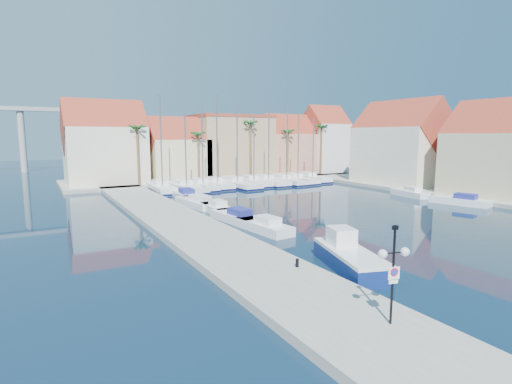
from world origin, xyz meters
TOP-DOWN VIEW (x-y plane):
  - ground at (0.00, 0.00)m, footprint 260.00×260.00m
  - quay_west at (-9.00, 13.50)m, footprint 6.00×77.00m
  - shore_north at (10.00, 48.00)m, footprint 54.00×16.00m
  - shore_east at (32.00, 15.00)m, footprint 12.00×60.00m
  - lamp_post at (-7.92, -10.34)m, footprint 1.40×0.62m
  - bollard at (-7.15, -2.53)m, footprint 0.20×0.20m
  - fishing_boat at (-3.63, -3.09)m, footprint 4.12×7.07m
  - motorboat_west_0 at (-3.33, 7.87)m, footprint 2.61×6.49m
  - motorboat_west_1 at (-3.68, 12.44)m, footprint 2.70×6.77m
  - motorboat_west_2 at (-3.47, 17.81)m, footprint 2.09×6.07m
  - motorboat_west_3 at (-3.86, 22.29)m, footprint 3.08×7.64m
  - motorboat_west_4 at (-3.13, 28.60)m, footprint 2.88×7.31m
  - motorboat_east_0 at (24.03, 7.82)m, footprint 3.75×6.95m
  - motorboat_east_1 at (23.99, 15.11)m, footprint 2.49×5.80m
  - sailboat_0 at (-4.03, 36.45)m, footprint 3.27×10.38m
  - sailboat_1 at (-0.74, 35.66)m, footprint 3.58×11.51m
  - sailboat_2 at (2.13, 35.95)m, footprint 3.05×9.59m
  - sailboat_3 at (4.82, 36.63)m, footprint 2.89×9.69m
  - sailboat_4 at (7.89, 36.00)m, footprint 3.81×12.12m
  - sailboat_5 at (11.21, 36.33)m, footprint 2.84×9.87m
  - sailboat_6 at (13.91, 36.19)m, footprint 2.87×10.86m
  - sailboat_7 at (17.13, 35.54)m, footprint 3.08×10.41m
  - sailboat_8 at (19.83, 36.07)m, footprint 3.31×10.97m
  - sailboat_9 at (23.24, 36.29)m, footprint 2.89×9.72m
  - building_0 at (-10.00, 47.00)m, footprint 12.30×9.00m
  - building_1 at (2.00, 47.00)m, footprint 10.30×8.00m
  - building_2 at (13.00, 48.00)m, footprint 14.20×10.20m
  - building_3 at (25.00, 47.00)m, footprint 10.30×8.00m
  - building_4 at (34.00, 46.00)m, footprint 8.30×8.00m
  - building_5 at (32.00, 8.00)m, footprint 9.00×12.30m
  - building_6 at (32.00, 24.00)m, footprint 9.00×14.30m
  - palm_0 at (-6.00, 42.00)m, footprint 2.60×2.60m
  - palm_1 at (4.00, 42.00)m, footprint 2.60×2.60m
  - palm_2 at (14.00, 42.00)m, footprint 2.60×2.60m
  - palm_3 at (22.00, 42.00)m, footprint 2.60×2.60m
  - palm_4 at (30.00, 42.00)m, footprint 2.60×2.60m

SIDE VIEW (x-z plane):
  - ground at x=0.00m, z-range 0.00..0.00m
  - quay_west at x=-9.00m, z-range 0.00..0.50m
  - shore_north at x=10.00m, z-range 0.00..0.50m
  - shore_east at x=32.00m, z-range 0.00..0.50m
  - motorboat_west_0 at x=-3.33m, z-range -0.19..1.21m
  - motorboat_west_1 at x=-3.68m, z-range -0.19..1.21m
  - motorboat_west_2 at x=-3.47m, z-range -0.19..1.21m
  - motorboat_west_3 at x=-3.86m, z-range -0.19..1.21m
  - motorboat_west_4 at x=-3.13m, z-range -0.19..1.21m
  - motorboat_east_0 at x=24.03m, z-range -0.19..1.21m
  - motorboat_east_1 at x=23.99m, z-range -0.19..1.21m
  - sailboat_1 at x=-0.74m, z-range -5.12..6.23m
  - sailboat_4 at x=7.89m, z-range -5.87..7.00m
  - sailboat_8 at x=19.83m, z-range -5.36..6.49m
  - sailboat_5 at x=11.21m, z-range -5.10..6.25m
  - sailboat_9 at x=23.24m, z-range -5.02..6.16m
  - sailboat_6 at x=13.91m, z-range -6.16..7.33m
  - sailboat_7 at x=17.13m, z-range -5.96..7.13m
  - sailboat_2 at x=2.13m, z-range -5.80..6.99m
  - sailboat_0 at x=-4.03m, z-range -6.41..7.61m
  - sailboat_3 at x=4.82m, z-range -6.60..7.84m
  - bollard at x=-7.15m, z-range 0.50..1.01m
  - fishing_boat at x=-3.63m, z-range -0.39..1.96m
  - lamp_post at x=-7.92m, z-range 1.16..5.36m
  - building_1 at x=2.00m, z-range -0.20..10.80m
  - building_3 at x=25.00m, z-range -0.14..11.86m
  - building_5 at x=32.00m, z-range -0.29..12.21m
  - building_2 at x=13.00m, z-range 0.51..12.01m
  - building_6 at x=32.00m, z-range -0.23..13.27m
  - building_0 at x=-10.00m, z-range -0.23..13.27m
  - building_4 at x=34.00m, z-range -0.03..13.97m
  - palm_1 at x=4.00m, z-range 3.56..12.71m
  - palm_3 at x=22.00m, z-range 3.78..13.43m
  - palm_0 at x=-6.00m, z-range 4.00..14.15m
  - palm_4 at x=30.00m, z-range 4.22..14.87m
  - palm_2 at x=14.00m, z-range 4.44..15.59m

